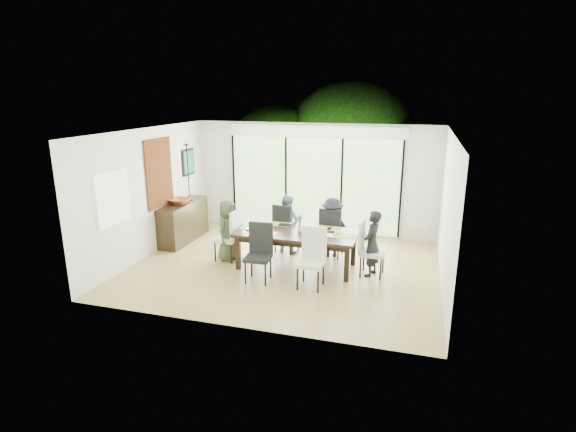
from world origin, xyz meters
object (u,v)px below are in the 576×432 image
(chair_near_left, at_px, (258,253))
(person_right_end, at_px, (372,244))
(person_left_end, at_px, (228,230))
(vase, at_px, (300,228))
(chair_left_end, at_px, (227,235))
(laptop, at_px, (254,229))
(person_far_left, at_px, (287,223))
(chair_near_right, at_px, (311,259))
(bowl, at_px, (180,201))
(cup_b, at_px, (303,232))
(chair_far_right, at_px, (332,231))
(person_far_right, at_px, (332,227))
(cup_a, at_px, (266,224))
(cup_c, at_px, (338,231))
(table_top, at_px, (297,233))
(sideboard, at_px, (184,222))
(chair_far_left, at_px, (287,227))
(chair_right_end, at_px, (373,248))

(chair_near_left, relative_size, person_right_end, 0.85)
(person_left_end, distance_m, vase, 1.54)
(chair_left_end, xyz_separation_m, laptop, (0.65, -0.10, 0.21))
(person_far_left, height_order, vase, person_far_left)
(chair_near_right, height_order, bowl, chair_near_right)
(chair_left_end, bearing_deg, cup_b, 90.95)
(chair_far_right, relative_size, chair_near_left, 1.00)
(person_far_right, xyz_separation_m, cup_a, (-1.25, -0.68, 0.15))
(chair_near_left, xyz_separation_m, person_left_end, (-0.98, 0.87, 0.09))
(chair_far_right, relative_size, bowl, 2.24)
(person_right_end, relative_size, cup_c, 10.40)
(table_top, height_order, cup_a, cup_a)
(table_top, height_order, chair_near_left, chair_near_left)
(chair_near_right, height_order, laptop, chair_near_right)
(table_top, relative_size, laptop, 7.27)
(table_top, relative_size, chair_near_right, 2.18)
(chair_far_right, height_order, bowl, chair_far_right)
(chair_near_right, bearing_deg, person_far_left, 121.30)
(chair_left_end, relative_size, person_right_end, 0.85)
(person_left_end, bearing_deg, vase, -80.23)
(person_far_left, bearing_deg, table_top, 133.10)
(person_far_left, bearing_deg, cup_b, 137.47)
(sideboard, bearing_deg, cup_a, -17.37)
(person_right_end, xyz_separation_m, vase, (-1.43, 0.05, 0.16))
(person_far_right, bearing_deg, cup_c, 94.73)
(table_top, xyz_separation_m, person_far_left, (-0.45, 0.83, -0.07))
(chair_left_end, relative_size, bowl, 2.24)
(chair_far_left, distance_m, person_far_right, 1.00)
(vase, relative_size, cup_a, 0.97)
(chair_far_left, distance_m, person_far_left, 0.10)
(table_top, xyz_separation_m, chair_near_right, (0.50, -0.87, -0.17))
(person_right_end, distance_m, sideboard, 4.56)
(table_top, bearing_deg, chair_left_end, 180.00)
(chair_right_end, xyz_separation_m, bowl, (-4.49, 0.77, 0.44))
(chair_right_end, relative_size, chair_far_left, 1.00)
(table_top, xyz_separation_m, laptop, (-0.85, -0.10, 0.04))
(table_top, distance_m, cup_a, 0.72)
(chair_right_end, bearing_deg, cup_a, 88.51)
(table_top, distance_m, person_far_right, 1.00)
(table_top, distance_m, chair_right_end, 1.51)
(table_top, xyz_separation_m, cup_a, (-0.70, 0.15, 0.08))
(chair_right_end, distance_m, person_far_left, 2.12)
(table_top, distance_m, chair_far_left, 0.98)
(chair_right_end, distance_m, chair_near_left, 2.18)
(person_left_end, bearing_deg, cup_a, -71.22)
(person_left_end, distance_m, sideboard, 1.75)
(table_top, bearing_deg, person_left_end, 180.00)
(table_top, height_order, person_far_left, person_far_left)
(cup_b, relative_size, sideboard, 0.06)
(chair_far_left, height_order, chair_near_left, same)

